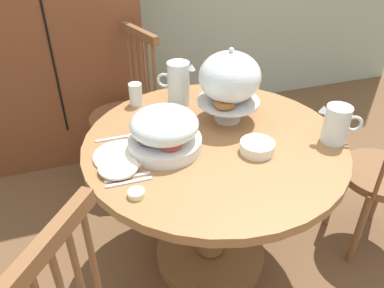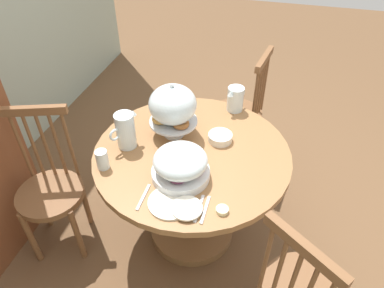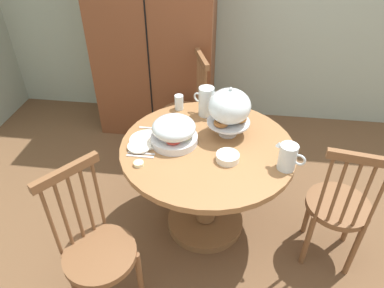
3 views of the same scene
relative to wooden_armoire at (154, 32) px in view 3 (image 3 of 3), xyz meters
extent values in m
plane|color=brown|center=(0.73, -1.50, -0.98)|extent=(10.00, 10.00, 0.00)
cube|color=brown|center=(0.00, 0.00, -0.03)|extent=(1.10, 0.56, 1.90)
cube|color=black|center=(0.00, -0.28, 0.06)|extent=(0.01, 0.01, 1.52)
cylinder|color=olive|center=(0.62, -1.34, -0.26)|extent=(1.11, 1.11, 0.04)
cylinder|color=brown|center=(0.62, -1.34, -0.60)|extent=(0.14, 0.14, 0.63)
cylinder|color=brown|center=(0.62, -1.34, -0.95)|extent=(0.56, 0.56, 0.06)
cylinder|color=brown|center=(1.47, -1.48, -0.53)|extent=(0.40, 0.40, 0.04)
cylinder|color=brown|center=(1.63, -1.36, -0.76)|extent=(0.04, 0.04, 0.45)
cylinder|color=brown|center=(1.35, -1.32, -0.76)|extent=(0.04, 0.04, 0.45)
cylinder|color=brown|center=(1.59, -1.64, -0.76)|extent=(0.04, 0.04, 0.45)
cylinder|color=brown|center=(1.31, -1.60, -0.76)|extent=(0.04, 0.04, 0.45)
cylinder|color=brown|center=(1.58, -1.66, -0.29)|extent=(0.02, 0.02, 0.48)
cylinder|color=brown|center=(1.51, -1.65, -0.29)|extent=(0.02, 0.02, 0.48)
cylinder|color=brown|center=(1.44, -1.64, -0.29)|extent=(0.02, 0.02, 0.48)
cylinder|color=brown|center=(1.38, -1.63, -0.29)|extent=(0.02, 0.02, 0.48)
cylinder|color=brown|center=(1.31, -1.62, -0.29)|extent=(0.02, 0.02, 0.48)
cube|color=brown|center=(1.44, -1.64, -0.03)|extent=(0.36, 0.09, 0.05)
cylinder|color=brown|center=(0.34, -0.54, -0.53)|extent=(0.40, 0.40, 0.04)
cylinder|color=brown|center=(0.16, -0.45, -0.76)|extent=(0.04, 0.04, 0.45)
cylinder|color=brown|center=(0.25, -0.72, -0.76)|extent=(0.04, 0.04, 0.45)
cylinder|color=brown|center=(0.43, -0.36, -0.76)|extent=(0.04, 0.04, 0.45)
cylinder|color=brown|center=(0.52, -0.62, -0.76)|extent=(0.04, 0.04, 0.45)
cylinder|color=brown|center=(0.45, -0.35, -0.29)|extent=(0.02, 0.02, 0.48)
cylinder|color=brown|center=(0.47, -0.42, -0.29)|extent=(0.02, 0.02, 0.48)
cylinder|color=brown|center=(0.49, -0.48, -0.29)|extent=(0.02, 0.02, 0.48)
cylinder|color=brown|center=(0.51, -0.55, -0.29)|extent=(0.02, 0.02, 0.48)
cylinder|color=brown|center=(0.54, -0.62, -0.29)|extent=(0.02, 0.02, 0.48)
cube|color=brown|center=(0.49, -0.48, -0.03)|extent=(0.15, 0.35, 0.05)
cylinder|color=brown|center=(0.11, -2.03, -0.53)|extent=(0.40, 0.40, 0.04)
cylinder|color=brown|center=(0.30, -2.00, -0.76)|extent=(0.04, 0.04, 0.45)
cylinder|color=brown|center=(-0.09, -2.06, -0.76)|extent=(0.04, 0.04, 0.45)
cylinder|color=brown|center=(0.08, -1.83, -0.76)|extent=(0.04, 0.04, 0.45)
cylinder|color=brown|center=(-0.10, -2.04, -0.29)|extent=(0.02, 0.02, 0.48)
cylinder|color=brown|center=(-0.06, -1.99, -0.29)|extent=(0.02, 0.02, 0.48)
cylinder|color=brown|center=(-0.02, -1.93, -0.29)|extent=(0.02, 0.02, 0.48)
cylinder|color=brown|center=(0.02, -1.88, -0.29)|extent=(0.02, 0.02, 0.48)
cylinder|color=brown|center=(0.07, -1.82, -0.29)|extent=(0.02, 0.02, 0.48)
cube|color=brown|center=(-0.02, -1.93, -0.03)|extent=(0.25, 0.31, 0.05)
cylinder|color=silver|center=(0.74, -1.20, -0.24)|extent=(0.12, 0.12, 0.02)
cylinder|color=silver|center=(0.74, -1.20, -0.20)|extent=(0.03, 0.03, 0.09)
cylinder|color=silver|center=(0.74, -1.20, -0.15)|extent=(0.28, 0.28, 0.01)
torus|color=#B27033|center=(0.81, -1.19, -0.12)|extent=(0.10, 0.10, 0.03)
torus|color=#D19347|center=(0.71, -1.13, -0.12)|extent=(0.10, 0.10, 0.03)
torus|color=#935628|center=(0.70, -1.26, -0.12)|extent=(0.10, 0.10, 0.03)
ellipsoid|color=silver|center=(0.74, -1.20, -0.03)|extent=(0.27, 0.27, 0.22)
sphere|color=silver|center=(0.74, -1.20, 0.09)|extent=(0.02, 0.02, 0.02)
cylinder|color=silver|center=(0.41, -1.34, -0.22)|extent=(0.30, 0.30, 0.05)
ellipsoid|color=beige|center=(0.48, -1.35, -0.18)|extent=(0.09, 0.09, 0.03)
ellipsoid|color=#8CBF59|center=(0.42, -1.27, -0.18)|extent=(0.09, 0.09, 0.03)
ellipsoid|color=#6B2D4C|center=(0.34, -1.35, -0.18)|extent=(0.09, 0.09, 0.03)
ellipsoid|color=#CC3D33|center=(0.42, -1.41, -0.18)|extent=(0.09, 0.09, 0.03)
ellipsoid|color=silver|center=(0.41, -1.34, -0.13)|extent=(0.28, 0.28, 0.13)
cylinder|color=silver|center=(0.58, -0.98, -0.14)|extent=(0.11, 0.11, 0.21)
cylinder|color=orange|center=(0.58, -0.98, -0.17)|extent=(0.10, 0.10, 0.14)
cone|color=silver|center=(0.63, -1.01, -0.05)|extent=(0.05, 0.05, 0.03)
torus|color=silver|center=(0.52, -0.94, -0.13)|extent=(0.07, 0.05, 0.07)
cylinder|color=silver|center=(1.10, -1.51, -0.16)|extent=(0.10, 0.10, 0.16)
cylinder|color=white|center=(1.10, -1.51, -0.19)|extent=(0.09, 0.09, 0.11)
cone|color=silver|center=(1.04, -1.48, -0.10)|extent=(0.05, 0.05, 0.03)
torus|color=silver|center=(1.16, -1.53, -0.16)|extent=(0.07, 0.04, 0.07)
cylinder|color=white|center=(0.23, -1.34, -0.24)|extent=(0.22, 0.22, 0.01)
cylinder|color=white|center=(0.20, -1.43, -0.23)|extent=(0.15, 0.15, 0.01)
cylinder|color=white|center=(0.76, -1.48, -0.22)|extent=(0.14, 0.14, 0.04)
cylinder|color=silver|center=(0.37, -0.92, -0.19)|extent=(0.06, 0.06, 0.11)
cylinder|color=beige|center=(0.24, -1.59, -0.23)|extent=(0.06, 0.06, 0.02)
cube|color=silver|center=(0.23, -1.48, -0.24)|extent=(0.17, 0.01, 0.01)
cube|color=silver|center=(0.23, -1.51, -0.24)|extent=(0.17, 0.01, 0.01)
cube|color=silver|center=(0.23, -1.20, -0.24)|extent=(0.17, 0.01, 0.01)
camera|label=1|loc=(0.11, -2.61, 0.65)|focal=36.02mm
camera|label=2|loc=(-0.82, -1.73, 1.05)|focal=32.83mm
camera|label=3|loc=(0.76, -3.14, 1.09)|focal=33.01mm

